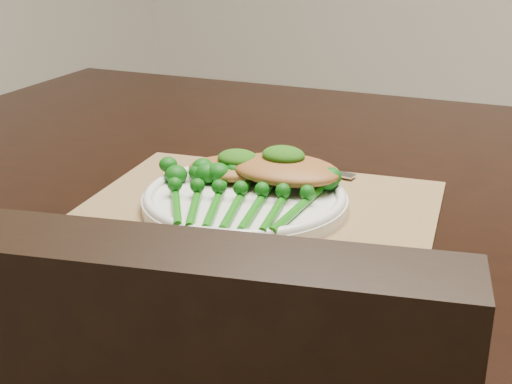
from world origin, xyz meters
The scene contains 9 objects.
placemat centered at (-0.11, -0.19, 0.75)m, with size 0.41×0.30×0.00m, color olive.
dinner_plate centered at (-0.13, -0.20, 0.76)m, with size 0.24×0.24×0.02m.
knife centered at (-0.17, -0.04, 0.76)m, with size 0.19×0.02×0.01m.
fork centered at (-0.10, -0.34, 0.76)m, with size 0.16×0.05×0.00m.
chicken_fillet_left centered at (-0.17, -0.15, 0.78)m, with size 0.12×0.08×0.02m, color #9A602C.
chicken_fillet_right centered at (-0.10, -0.14, 0.79)m, with size 0.14×0.10×0.03m, color #9A602C.
pesto_dollop_left centered at (-0.17, -0.15, 0.79)m, with size 0.05×0.05×0.02m, color #154109.
pesto_dollop_right centered at (-0.11, -0.14, 0.80)m, with size 0.05×0.05×0.02m, color #154109.
broccolini_bundle centered at (-0.12, -0.23, 0.77)m, with size 0.22×0.23×0.04m.
Camera 1 is at (0.28, -0.87, 1.08)m, focal length 50.00 mm.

